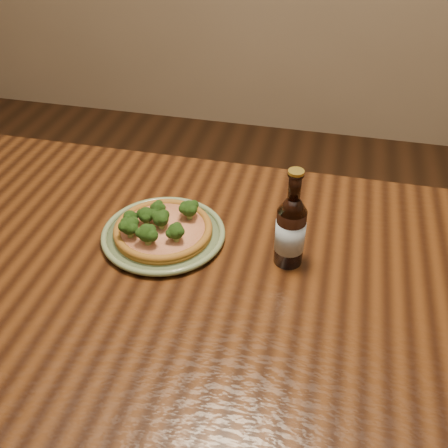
% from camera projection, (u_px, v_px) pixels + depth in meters
% --- Properties ---
extents(table, '(1.60, 0.90, 0.75)m').
position_uv_depth(table, '(178.00, 298.00, 1.17)').
color(table, '#42220E').
rests_on(table, ground).
extents(plate, '(0.28, 0.28, 0.02)m').
position_uv_depth(plate, '(164.00, 234.00, 1.19)').
color(plate, '#6A7F58').
rests_on(plate, table).
extents(pizza, '(0.22, 0.22, 0.07)m').
position_uv_depth(pizza, '(162.00, 228.00, 1.18)').
color(pizza, '#8F5F20').
rests_on(pizza, plate).
extents(beer_bottle, '(0.06, 0.06, 0.23)m').
position_uv_depth(beer_bottle, '(290.00, 230.00, 1.08)').
color(beer_bottle, black).
rests_on(beer_bottle, table).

